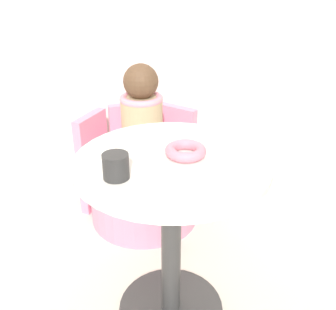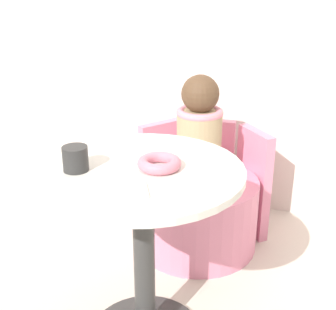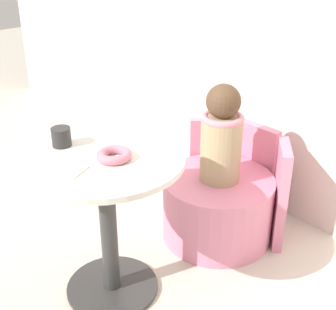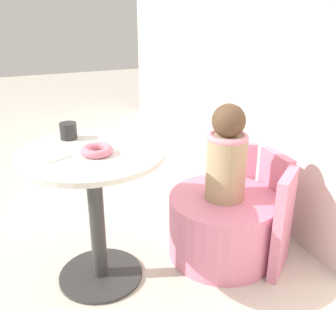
{
  "view_description": "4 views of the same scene",
  "coord_description": "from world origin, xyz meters",
  "px_view_note": "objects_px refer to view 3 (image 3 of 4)",
  "views": [
    {
      "loc": [
        -0.4,
        -1.16,
        1.3
      ],
      "look_at": [
        0.01,
        0.26,
        0.56
      ],
      "focal_mm": 42.0,
      "sensor_mm": 36.0,
      "label": 1
    },
    {
      "loc": [
        0.39,
        -1.34,
        1.31
      ],
      "look_at": [
        -0.07,
        0.3,
        0.61
      ],
      "focal_mm": 50.0,
      "sensor_mm": 36.0,
      "label": 2
    },
    {
      "loc": [
        1.35,
        -0.99,
        1.54
      ],
      "look_at": [
        -0.04,
        0.3,
        0.59
      ],
      "focal_mm": 50.0,
      "sensor_mm": 36.0,
      "label": 3
    },
    {
      "loc": [
        1.6,
        -0.31,
        1.34
      ],
      "look_at": [
        -0.03,
        0.32,
        0.64
      ],
      "focal_mm": 42.0,
      "sensor_mm": 36.0,
      "label": 4
    }
  ],
  "objects_px": {
    "donut": "(114,155)",
    "round_table": "(107,199)",
    "cup": "(61,137)",
    "tub_chair": "(217,207)",
    "child_figure": "(221,136)"
  },
  "relations": [
    {
      "from": "tub_chair",
      "to": "round_table",
      "type": "bearing_deg",
      "value": -93.99
    },
    {
      "from": "donut",
      "to": "round_table",
      "type": "bearing_deg",
      "value": -165.86
    },
    {
      "from": "round_table",
      "to": "cup",
      "type": "xyz_separation_m",
      "value": [
        -0.2,
        -0.07,
        0.24
      ]
    },
    {
      "from": "donut",
      "to": "cup",
      "type": "distance_m",
      "value": 0.27
    },
    {
      "from": "cup",
      "to": "child_figure",
      "type": "bearing_deg",
      "value": 71.79
    },
    {
      "from": "tub_chair",
      "to": "child_figure",
      "type": "height_order",
      "value": "child_figure"
    },
    {
      "from": "tub_chair",
      "to": "child_figure",
      "type": "xyz_separation_m",
      "value": [
        -0.0,
        0.0,
        0.42
      ]
    },
    {
      "from": "donut",
      "to": "cup",
      "type": "relative_size",
      "value": 1.73
    },
    {
      "from": "tub_chair",
      "to": "child_figure",
      "type": "bearing_deg",
      "value": 180.0
    },
    {
      "from": "tub_chair",
      "to": "cup",
      "type": "relative_size",
      "value": 7.15
    },
    {
      "from": "child_figure",
      "to": "donut",
      "type": "distance_m",
      "value": 0.67
    },
    {
      "from": "round_table",
      "to": "cup",
      "type": "bearing_deg",
      "value": -160.21
    },
    {
      "from": "tub_chair",
      "to": "cup",
      "type": "height_order",
      "value": "cup"
    },
    {
      "from": "donut",
      "to": "cup",
      "type": "xyz_separation_m",
      "value": [
        -0.25,
        -0.08,
        0.02
      ]
    },
    {
      "from": "cup",
      "to": "tub_chair",
      "type": "bearing_deg",
      "value": 71.79
    }
  ]
}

